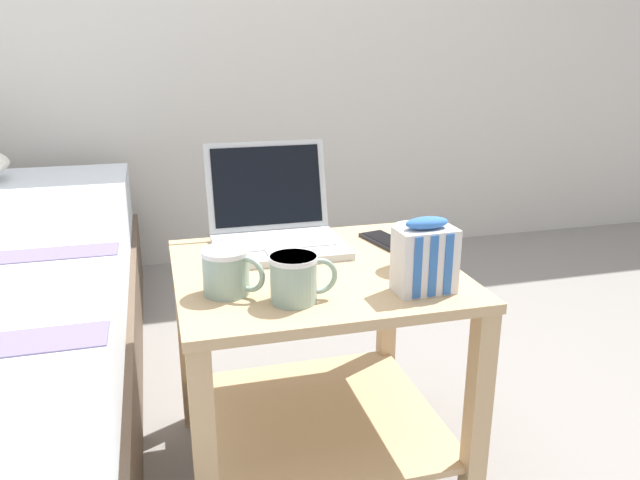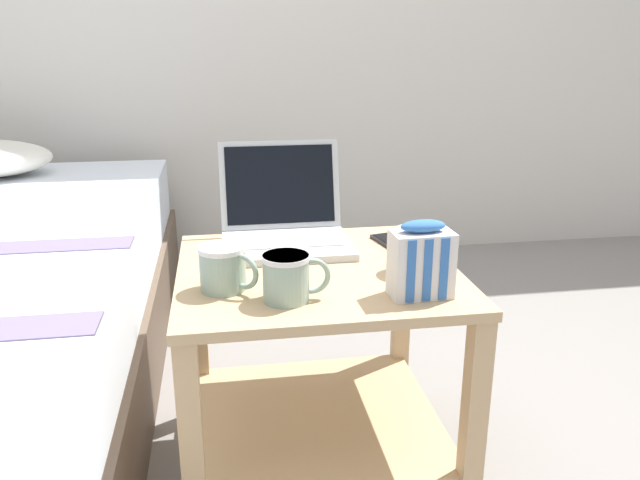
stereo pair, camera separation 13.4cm
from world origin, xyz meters
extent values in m
plane|color=gray|center=(0.00, 0.00, 0.00)|extent=(8.00, 8.00, 0.00)
cube|color=tan|center=(0.00, 0.00, 0.51)|extent=(0.62, 0.58, 0.02)
cube|color=tan|center=(0.00, 0.00, 0.13)|extent=(0.58, 0.54, 0.02)
cube|color=tan|center=(-0.28, -0.26, 0.25)|extent=(0.04, 0.04, 0.50)
cube|color=tan|center=(0.28, -0.26, 0.25)|extent=(0.04, 0.04, 0.50)
cube|color=tan|center=(-0.28, 0.26, 0.25)|extent=(0.04, 0.04, 0.50)
cube|color=tan|center=(0.28, 0.26, 0.25)|extent=(0.04, 0.04, 0.50)
cube|color=#B7BABC|center=(-0.05, 0.14, 0.53)|extent=(0.31, 0.23, 0.02)
cube|color=silver|center=(-0.05, 0.16, 0.55)|extent=(0.27, 0.13, 0.00)
cube|color=silver|center=(-0.05, 0.08, 0.54)|extent=(0.09, 0.05, 0.00)
cube|color=#B7BABC|center=(-0.05, 0.29, 0.65)|extent=(0.31, 0.07, 0.22)
cube|color=black|center=(-0.05, 0.28, 0.66)|extent=(0.28, 0.06, 0.20)
cube|color=black|center=(-0.06, 0.27, 0.59)|extent=(0.04, 0.01, 0.03)
cube|color=yellow|center=(0.03, 0.28, 0.63)|extent=(0.04, 0.01, 0.03)
cube|color=orange|center=(-0.09, 0.31, 0.70)|extent=(0.03, 0.01, 0.03)
cube|color=silver|center=(0.03, 0.28, 0.61)|extent=(0.03, 0.01, 0.04)
cylinder|color=#8CA593|center=(0.21, -0.05, 0.57)|extent=(0.09, 0.09, 0.10)
cylinder|color=silver|center=(0.21, -0.05, 0.62)|extent=(0.09, 0.09, 0.01)
cylinder|color=black|center=(0.21, -0.05, 0.61)|extent=(0.08, 0.08, 0.01)
torus|color=#8CA593|center=(0.24, -0.01, 0.58)|extent=(0.05, 0.07, 0.08)
cylinder|color=#8CA593|center=(-0.21, -0.09, 0.57)|extent=(0.09, 0.09, 0.09)
cylinder|color=silver|center=(-0.21, -0.09, 0.61)|extent=(0.10, 0.10, 0.01)
cylinder|color=black|center=(-0.21, -0.09, 0.61)|extent=(0.09, 0.09, 0.01)
torus|color=#8CA593|center=(-0.17, -0.13, 0.57)|extent=(0.06, 0.06, 0.07)
cylinder|color=#8CA593|center=(-0.09, -0.17, 0.57)|extent=(0.09, 0.09, 0.09)
cylinder|color=silver|center=(-0.09, -0.17, 0.62)|extent=(0.09, 0.09, 0.01)
cylinder|color=black|center=(-0.09, -0.17, 0.61)|extent=(0.08, 0.08, 0.01)
torus|color=#8CA593|center=(-0.04, -0.17, 0.57)|extent=(0.08, 0.02, 0.08)
cube|color=silver|center=(0.18, -0.19, 0.59)|extent=(0.12, 0.08, 0.13)
cube|color=#3366B2|center=(0.15, -0.23, 0.59)|extent=(0.02, 0.00, 0.13)
cube|color=#3366B2|center=(0.18, -0.23, 0.59)|extent=(0.02, 0.00, 0.13)
cube|color=#3366B2|center=(0.21, -0.22, 0.59)|extent=(0.02, 0.00, 0.13)
ellipsoid|color=#3366B2|center=(0.18, -0.19, 0.67)|extent=(0.09, 0.05, 0.02)
cube|color=black|center=(0.22, 0.13, 0.53)|extent=(0.10, 0.16, 0.01)
cube|color=black|center=(0.22, 0.13, 0.54)|extent=(0.09, 0.14, 0.00)
camera|label=1|loc=(-0.33, -1.27, 1.02)|focal=35.00mm
camera|label=2|loc=(-0.20, -1.30, 1.02)|focal=35.00mm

